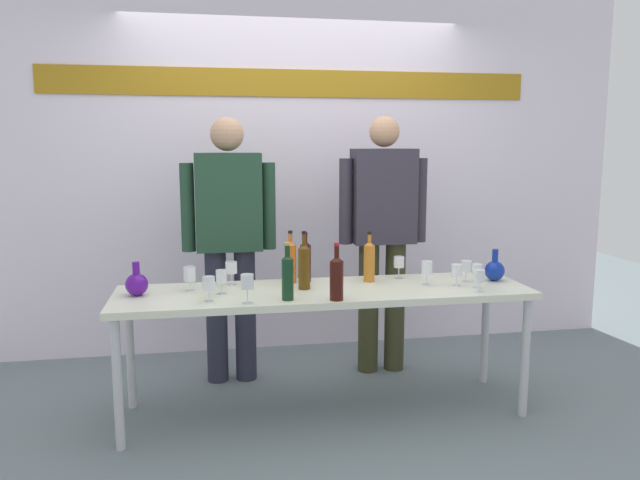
{
  "coord_description": "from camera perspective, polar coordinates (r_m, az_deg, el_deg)",
  "views": [
    {
      "loc": [
        -0.65,
        -3.44,
        1.59
      ],
      "look_at": [
        0.0,
        0.15,
        1.02
      ],
      "focal_mm": 34.69,
      "sensor_mm": 36.0,
      "label": 1
    }
  ],
  "objects": [
    {
      "name": "wine_glass_left_0",
      "position": [
        3.35,
        -10.23,
        -4.01
      ],
      "size": [
        0.07,
        0.07,
        0.14
      ],
      "color": "white",
      "rests_on": "display_table"
    },
    {
      "name": "wine_glass_left_4",
      "position": [
        3.71,
        -8.19,
        -2.59
      ],
      "size": [
        0.07,
        0.07,
        0.14
      ],
      "color": "white",
      "rests_on": "display_table"
    },
    {
      "name": "back_wall",
      "position": [
        4.78,
        -2.47,
        7.88
      ],
      "size": [
        5.2,
        0.11,
        3.0
      ],
      "color": "white",
      "rests_on": "ground"
    },
    {
      "name": "wine_bottle_5",
      "position": [
        3.74,
        -2.74,
        -1.9
      ],
      "size": [
        0.07,
        0.07,
        0.32
      ],
      "color": "orange",
      "rests_on": "display_table"
    },
    {
      "name": "wine_bottle_2",
      "position": [
        3.33,
        -3.01,
        -3.27
      ],
      "size": [
        0.06,
        0.06,
        0.32
      ],
      "color": "#12341A",
      "rests_on": "display_table"
    },
    {
      "name": "wine_glass_left_1",
      "position": [
        3.51,
        -9.09,
        -3.41
      ],
      "size": [
        0.06,
        0.06,
        0.14
      ],
      "color": "white",
      "rests_on": "display_table"
    },
    {
      "name": "wine_glass_right_0",
      "position": [
        3.75,
        12.5,
        -2.78
      ],
      "size": [
        0.06,
        0.06,
        0.13
      ],
      "color": "white",
      "rests_on": "display_table"
    },
    {
      "name": "wine_bottle_3",
      "position": [
        3.78,
        4.56,
        -1.88
      ],
      "size": [
        0.07,
        0.07,
        0.31
      ],
      "color": "#C77221",
      "rests_on": "display_table"
    },
    {
      "name": "presenter_left",
      "position": [
        4.09,
        -8.37,
        0.72
      ],
      "size": [
        0.61,
        0.22,
        1.75
      ],
      "color": "#2B2A3D",
      "rests_on": "ground"
    },
    {
      "name": "wine_glass_right_2",
      "position": [
        3.61,
        14.47,
        -3.27
      ],
      "size": [
        0.06,
        0.06,
        0.13
      ],
      "color": "white",
      "rests_on": "display_table"
    },
    {
      "name": "wine_bottle_0",
      "position": [
        3.33,
        1.54,
        -3.37
      ],
      "size": [
        0.07,
        0.07,
        0.31
      ],
      "color": "#360F0B",
      "rests_on": "display_table"
    },
    {
      "name": "wine_glass_right_3",
      "position": [
        3.87,
        13.35,
        -2.4
      ],
      "size": [
        0.06,
        0.06,
        0.13
      ],
      "color": "white",
      "rests_on": "display_table"
    },
    {
      "name": "wine_glass_right_5",
      "position": [
        3.72,
        14.28,
        -2.78
      ],
      "size": [
        0.06,
        0.06,
        0.14
      ],
      "color": "white",
      "rests_on": "display_table"
    },
    {
      "name": "ground_plane",
      "position": [
        3.84,
        0.41,
        -15.5
      ],
      "size": [
        10.0,
        10.0,
        0.0
      ],
      "primitive_type": "plane",
      "color": "slate"
    },
    {
      "name": "wine_glass_left_2",
      "position": [
        3.61,
        -11.93,
        -3.11
      ],
      "size": [
        0.07,
        0.07,
        0.14
      ],
      "color": "white",
      "rests_on": "display_table"
    },
    {
      "name": "wine_bottle_1",
      "position": [
        3.58,
        -1.47,
        -2.32
      ],
      "size": [
        0.07,
        0.07,
        0.34
      ],
      "color": "#55370C",
      "rests_on": "display_table"
    },
    {
      "name": "decanter_blue_right",
      "position": [
        3.96,
        15.8,
        -2.67
      ],
      "size": [
        0.12,
        0.12,
        0.2
      ],
      "color": "#102C97",
      "rests_on": "display_table"
    },
    {
      "name": "display_table",
      "position": [
        3.61,
        0.43,
        -5.48
      ],
      "size": [
        2.4,
        0.63,
        0.75
      ],
      "color": "silver",
      "rests_on": "ground"
    },
    {
      "name": "decanter_blue_left",
      "position": [
        3.58,
        -16.55,
        -3.87
      ],
      "size": [
        0.13,
        0.13,
        0.19
      ],
      "color": "#521290",
      "rests_on": "display_table"
    },
    {
      "name": "presenter_right",
      "position": [
        4.25,
        5.82,
        1.16
      ],
      "size": [
        0.61,
        0.22,
        1.77
      ],
      "color": "#393A21",
      "rests_on": "ground"
    },
    {
      "name": "wine_glass_right_4",
      "position": [
        3.88,
        7.29,
        -2.08
      ],
      "size": [
        0.07,
        0.07,
        0.14
      ],
      "color": "white",
      "rests_on": "display_table"
    },
    {
      "name": "wine_glass_left_3",
      "position": [
        3.28,
        -6.73,
        -3.9
      ],
      "size": [
        0.07,
        0.07,
        0.16
      ],
      "color": "white",
      "rests_on": "display_table"
    },
    {
      "name": "wine_glass_right_1",
      "position": [
        3.74,
        9.81,
        -2.57
      ],
      "size": [
        0.07,
        0.07,
        0.14
      ],
      "color": "white",
      "rests_on": "display_table"
    },
    {
      "name": "wine_bottle_4",
      "position": [
        3.77,
        -1.34,
        -1.87
      ],
      "size": [
        0.07,
        0.07,
        0.3
      ],
      "color": "black",
      "rests_on": "display_table"
    }
  ]
}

